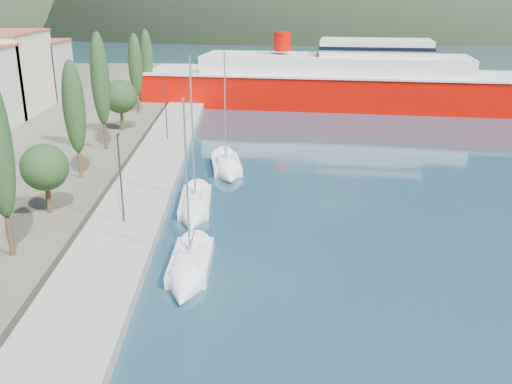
{
  "coord_description": "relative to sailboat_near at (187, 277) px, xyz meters",
  "views": [
    {
      "loc": [
        -0.7,
        -20.5,
        15.56
      ],
      "look_at": [
        0.0,
        14.0,
        3.5
      ],
      "focal_mm": 40.0,
      "sensor_mm": 36.0,
      "label": 1
    }
  ],
  "objects": [
    {
      "name": "tree_row",
      "position": [
        -10.64,
        23.7,
        5.79
      ],
      "size": [
        3.79,
        63.1,
        11.48
      ],
      "color": "#47301E",
      "rests_on": "land_strip"
    },
    {
      "name": "ferry",
      "position": [
        16.49,
        53.61,
        3.01
      ],
      "size": [
        56.02,
        21.46,
        10.89
      ],
      "color": "#BF0800",
      "rests_on": "ground"
    },
    {
      "name": "sailboat_near",
      "position": [
        0.0,
        0.0,
        0.0
      ],
      "size": [
        2.56,
        7.85,
        11.18
      ],
      "color": "silver",
      "rests_on": "ground"
    },
    {
      "name": "sailboat_far",
      "position": [
        1.76,
        20.38,
        0.02
      ],
      "size": [
        3.41,
        8.22,
        11.74
      ],
      "color": "silver",
      "rests_on": "ground"
    },
    {
      "name": "ground",
      "position": [
        4.03,
        111.46,
        -0.3
      ],
      "size": [
        1400.0,
        1400.0,
        0.0
      ],
      "primitive_type": "plane",
      "color": "#1C3A4B"
    },
    {
      "name": "lamp_posts",
      "position": [
        -4.97,
        6.67,
        3.78
      ],
      "size": [
        0.15,
        49.25,
        6.06
      ],
      "color": "#2D2D33",
      "rests_on": "quay"
    },
    {
      "name": "sailboat_mid",
      "position": [
        -0.46,
        10.25,
        -0.0
      ],
      "size": [
        2.44,
        8.64,
        12.36
      ],
      "color": "silver",
      "rests_on": "ground"
    },
    {
      "name": "quay",
      "position": [
        -4.97,
        17.46,
        0.1
      ],
      "size": [
        5.0,
        88.0,
        0.8
      ],
      "primitive_type": "cube",
      "color": "gray",
      "rests_on": "ground"
    }
  ]
}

